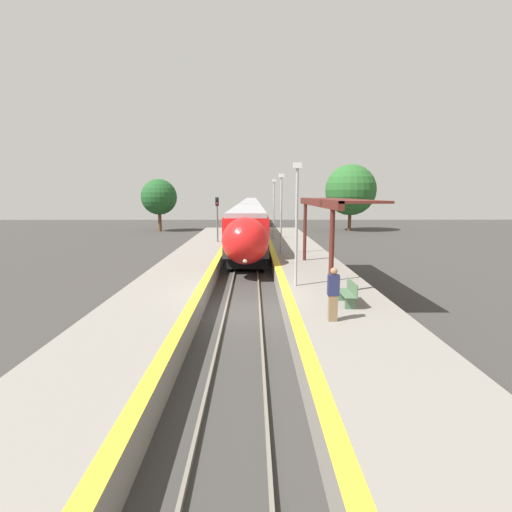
{
  "coord_description": "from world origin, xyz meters",
  "views": [
    {
      "loc": [
        0.43,
        -16.01,
        4.9
      ],
      "look_at": [
        0.57,
        1.82,
        2.11
      ],
      "focal_mm": 28.0,
      "sensor_mm": 36.0,
      "label": 1
    }
  ],
  "objects_px": {
    "person_waiting": "(333,293)",
    "lamppost_near": "(297,217)",
    "platform_bench": "(349,292)",
    "lamppost_mid": "(281,208)",
    "train": "(250,210)",
    "lamppost_far": "(274,205)",
    "railway_signal": "(217,219)"
  },
  "relations": [
    {
      "from": "person_waiting",
      "to": "lamppost_mid",
      "type": "xyz_separation_m",
      "value": [
        -0.66,
        14.49,
        2.15
      ]
    },
    {
      "from": "platform_bench",
      "to": "lamppost_mid",
      "type": "bearing_deg",
      "value": 97.29
    },
    {
      "from": "person_waiting",
      "to": "lamppost_mid",
      "type": "bearing_deg",
      "value": 92.6
    },
    {
      "from": "lamppost_mid",
      "to": "lamppost_far",
      "type": "distance_m",
      "value": 9.53
    },
    {
      "from": "platform_bench",
      "to": "person_waiting",
      "type": "distance_m",
      "value": 2.14
    },
    {
      "from": "lamppost_mid",
      "to": "lamppost_near",
      "type": "bearing_deg",
      "value": -90.0
    },
    {
      "from": "train",
      "to": "lamppost_near",
      "type": "distance_m",
      "value": 50.53
    },
    {
      "from": "train",
      "to": "railway_signal",
      "type": "relative_size",
      "value": 20.19
    },
    {
      "from": "person_waiting",
      "to": "railway_signal",
      "type": "height_order",
      "value": "railway_signal"
    },
    {
      "from": "platform_bench",
      "to": "lamppost_far",
      "type": "relative_size",
      "value": 0.28
    },
    {
      "from": "person_waiting",
      "to": "lamppost_far",
      "type": "bearing_deg",
      "value": 91.57
    },
    {
      "from": "platform_bench",
      "to": "railway_signal",
      "type": "distance_m",
      "value": 20.46
    },
    {
      "from": "train",
      "to": "lamppost_mid",
      "type": "xyz_separation_m",
      "value": [
        2.32,
        -40.92,
        1.77
      ]
    },
    {
      "from": "platform_bench",
      "to": "lamppost_far",
      "type": "height_order",
      "value": "lamppost_far"
    },
    {
      "from": "railway_signal",
      "to": "lamppost_mid",
      "type": "xyz_separation_m",
      "value": [
        4.88,
        -6.72,
        1.12
      ]
    },
    {
      "from": "railway_signal",
      "to": "lamppost_near",
      "type": "relative_size",
      "value": 0.86
    },
    {
      "from": "train",
      "to": "platform_bench",
      "type": "relative_size",
      "value": 62.14
    },
    {
      "from": "railway_signal",
      "to": "person_waiting",
      "type": "bearing_deg",
      "value": -75.37
    },
    {
      "from": "lamppost_far",
      "to": "railway_signal",
      "type": "bearing_deg",
      "value": -150.06
    },
    {
      "from": "lamppost_far",
      "to": "train",
      "type": "bearing_deg",
      "value": 94.23
    },
    {
      "from": "person_waiting",
      "to": "lamppost_far",
      "type": "distance_m",
      "value": 24.12
    },
    {
      "from": "platform_bench",
      "to": "lamppost_near",
      "type": "height_order",
      "value": "lamppost_near"
    },
    {
      "from": "person_waiting",
      "to": "lamppost_near",
      "type": "xyz_separation_m",
      "value": [
        -0.66,
        4.96,
        2.15
      ]
    },
    {
      "from": "lamppost_near",
      "to": "train",
      "type": "bearing_deg",
      "value": 92.64
    },
    {
      "from": "train",
      "to": "railway_signal",
      "type": "bearing_deg",
      "value": -94.27
    },
    {
      "from": "train",
      "to": "lamppost_far",
      "type": "distance_m",
      "value": 31.53
    },
    {
      "from": "train",
      "to": "platform_bench",
      "type": "height_order",
      "value": "train"
    },
    {
      "from": "person_waiting",
      "to": "lamppost_near",
      "type": "bearing_deg",
      "value": 97.56
    },
    {
      "from": "lamppost_near",
      "to": "platform_bench",
      "type": "bearing_deg",
      "value": -62.47
    },
    {
      "from": "lamppost_mid",
      "to": "train",
      "type": "bearing_deg",
      "value": 93.25
    },
    {
      "from": "railway_signal",
      "to": "lamppost_mid",
      "type": "bearing_deg",
      "value": -54.02
    },
    {
      "from": "train",
      "to": "lamppost_far",
      "type": "height_order",
      "value": "lamppost_far"
    }
  ]
}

